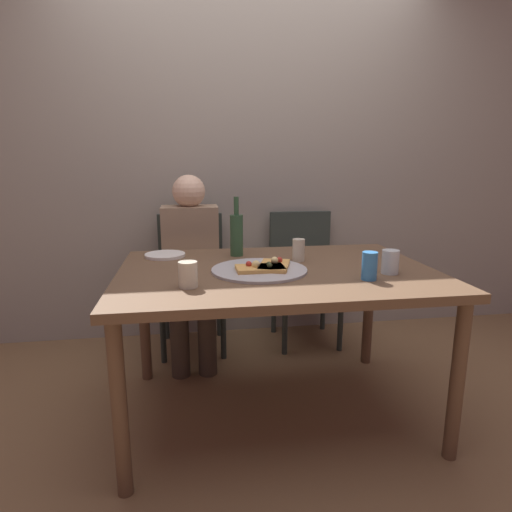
{
  "coord_description": "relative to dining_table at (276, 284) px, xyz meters",
  "views": [
    {
      "loc": [
        -0.4,
        -1.93,
        1.26
      ],
      "look_at": [
        -0.09,
        0.07,
        0.8
      ],
      "focal_mm": 30.02,
      "sensor_mm": 36.0,
      "label": 1
    }
  ],
  "objects": [
    {
      "name": "pizza_tray",
      "position": [
        -0.09,
        -0.03,
        0.08
      ],
      "size": [
        0.44,
        0.44,
        0.01
      ],
      "primitive_type": "cylinder",
      "color": "#ADADB2",
      "rests_on": "dining_table"
    },
    {
      "name": "wine_glass",
      "position": [
        0.49,
        -0.16,
        0.13
      ],
      "size": [
        0.08,
        0.08,
        0.11
      ],
      "primitive_type": "cylinder",
      "color": "silver",
      "rests_on": "dining_table"
    },
    {
      "name": "chair_right",
      "position": [
        0.38,
        0.91,
        -0.17
      ],
      "size": [
        0.44,
        0.44,
        0.9
      ],
      "rotation": [
        0.0,
        0.0,
        3.14
      ],
      "color": "#2D3833",
      "rests_on": "ground_plane"
    },
    {
      "name": "wine_bottle",
      "position": [
        -0.16,
        0.32,
        0.19
      ],
      "size": [
        0.07,
        0.07,
        0.32
      ],
      "color": "#2D5133",
      "rests_on": "dining_table"
    },
    {
      "name": "tumbler_near",
      "position": [
        -0.41,
        -0.24,
        0.13
      ],
      "size": [
        0.08,
        0.08,
        0.11
      ],
      "primitive_type": "cylinder",
      "color": "beige",
      "rests_on": "dining_table"
    },
    {
      "name": "ground_plane",
      "position": [
        0.0,
        0.0,
        -0.68
      ],
      "size": [
        8.0,
        8.0,
        0.0
      ],
      "primitive_type": "plane",
      "color": "brown"
    },
    {
      "name": "soda_can",
      "position": [
        0.36,
        -0.25,
        0.14
      ],
      "size": [
        0.07,
        0.07,
        0.12
      ],
      "primitive_type": "cylinder",
      "color": "#337AC1",
      "rests_on": "dining_table"
    },
    {
      "name": "guest_in_sweater",
      "position": [
        -0.4,
        0.76,
        -0.04
      ],
      "size": [
        0.36,
        0.56,
        1.17
      ],
      "rotation": [
        0.0,
        0.0,
        3.14
      ],
      "color": "#937A60",
      "rests_on": "ground_plane"
    },
    {
      "name": "pizza_slice_last",
      "position": [
        -0.09,
        -0.06,
        0.1
      ],
      "size": [
        0.22,
        0.13,
        0.05
      ],
      "color": "tan",
      "rests_on": "pizza_tray"
    },
    {
      "name": "chair_left",
      "position": [
        -0.4,
        0.91,
        -0.17
      ],
      "size": [
        0.44,
        0.44,
        0.9
      ],
      "rotation": [
        0.0,
        0.0,
        3.14
      ],
      "color": "#2D3833",
      "rests_on": "ground_plane"
    },
    {
      "name": "pizza_slice_extra",
      "position": [
        -0.02,
        -0.02,
        0.1
      ],
      "size": [
        0.19,
        0.25,
        0.05
      ],
      "color": "tan",
      "rests_on": "pizza_tray"
    },
    {
      "name": "tumbler_far",
      "position": [
        0.14,
        0.15,
        0.13
      ],
      "size": [
        0.06,
        0.06,
        0.11
      ],
      "primitive_type": "cylinder",
      "color": "beige",
      "rests_on": "dining_table"
    },
    {
      "name": "dining_table",
      "position": [
        0.0,
        0.0,
        0.0
      ],
      "size": [
        1.48,
        1.03,
        0.75
      ],
      "color": "brown",
      "rests_on": "ground_plane"
    },
    {
      "name": "back_wall",
      "position": [
        0.0,
        1.16,
        0.62
      ],
      "size": [
        6.0,
        0.1,
        2.6
      ],
      "primitive_type": "cube",
      "color": "gray",
      "rests_on": "ground_plane"
    },
    {
      "name": "plate_stack",
      "position": [
        -0.54,
        0.35,
        0.08
      ],
      "size": [
        0.21,
        0.21,
        0.02
      ],
      "primitive_type": "cylinder",
      "color": "white",
      "rests_on": "dining_table"
    }
  ]
}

